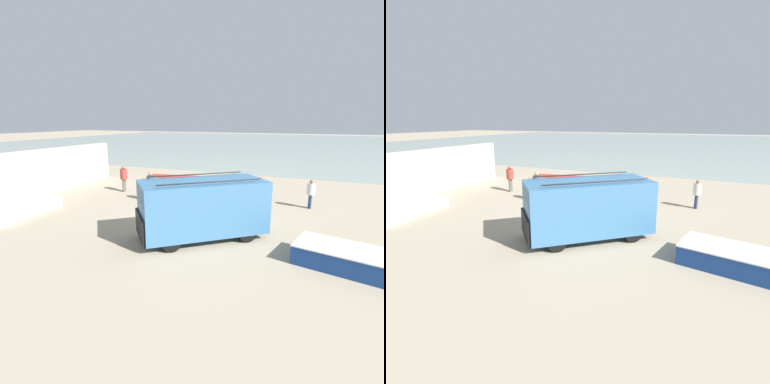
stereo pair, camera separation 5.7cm
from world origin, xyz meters
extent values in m
plane|color=tan|center=(0.00, 0.00, 0.00)|extent=(200.00, 200.00, 0.00)
cube|color=#99A89E|center=(0.00, 52.00, 0.00)|extent=(120.00, 80.00, 0.01)
cube|color=#BCB7AD|center=(-11.05, 1.00, 1.44)|extent=(0.50, 10.55, 2.87)
cube|color=teal|center=(1.45, -2.99, 1.33)|extent=(5.16, 4.88, 2.09)
cube|color=black|center=(-0.46, -4.65, 0.75)|extent=(1.37, 1.56, 0.94)
cube|color=#1E232D|center=(-0.40, -4.60, 1.96)|extent=(1.29, 1.47, 0.67)
cylinder|color=black|center=(0.91, -4.71, 0.37)|extent=(0.70, 0.65, 0.74)
cylinder|color=black|center=(-0.33, -3.28, 0.37)|extent=(0.70, 0.65, 0.74)
cylinder|color=black|center=(3.23, -2.69, 0.37)|extent=(0.70, 0.65, 0.74)
cylinder|color=black|center=(1.99, -1.26, 0.37)|extent=(0.70, 0.65, 0.74)
cylinder|color=black|center=(2.00, -3.62, 2.49)|extent=(3.10, 2.71, 0.05)
cylinder|color=black|center=(0.90, -2.35, 2.49)|extent=(3.10, 2.71, 0.05)
cube|color=navy|center=(7.23, -3.61, 0.32)|extent=(4.46, 2.45, 0.63)
cube|color=silver|center=(7.23, -3.61, 0.57)|extent=(0.50, 1.50, 0.05)
cube|color=silver|center=(7.23, -3.61, 0.65)|extent=(4.50, 2.47, 0.04)
cube|color=#234CA3|center=(1.34, 6.10, 0.28)|extent=(2.35, 3.99, 0.57)
cone|color=#234CA3|center=(0.85, 8.33, 0.28)|extent=(0.70, 0.92, 0.54)
cube|color=#B22D23|center=(1.34, 6.10, 0.50)|extent=(1.46, 0.51, 0.05)
cube|color=#B22D23|center=(1.34, 6.10, 0.59)|extent=(2.37, 4.03, 0.04)
cube|color=#ADA89E|center=(-7.92, -3.82, 0.27)|extent=(1.68, 4.12, 0.53)
cone|color=#ADA89E|center=(-8.20, -1.39, 0.27)|extent=(0.60, 0.93, 0.51)
cube|color=silver|center=(-7.92, -3.82, 0.47)|extent=(1.14, 0.33, 0.05)
cube|color=silver|center=(-7.92, -3.82, 0.55)|extent=(1.69, 4.16, 0.04)
cube|color=#ADA89E|center=(-4.55, 6.11, 0.26)|extent=(3.93, 1.82, 0.52)
cone|color=#ADA89E|center=(-6.83, 5.75, 0.26)|extent=(0.90, 0.62, 0.50)
cube|color=#B22D23|center=(-4.55, 6.11, 0.46)|extent=(0.38, 1.17, 0.05)
cube|color=#B22D23|center=(-4.55, 6.11, 0.54)|extent=(3.97, 1.84, 0.04)
cylinder|color=navy|center=(-3.41, 1.13, 0.42)|extent=(0.16, 0.16, 0.85)
cylinder|color=navy|center=(-3.52, 1.00, 0.42)|extent=(0.16, 0.16, 0.85)
cylinder|color=#424C5B|center=(-3.46, 1.06, 1.19)|extent=(0.46, 0.46, 0.67)
sphere|color=tan|center=(-3.46, 1.06, 1.64)|extent=(0.23, 0.23, 0.23)
cylinder|color=navy|center=(5.24, 3.36, 0.39)|extent=(0.14, 0.14, 0.77)
cylinder|color=navy|center=(5.29, 3.21, 0.39)|extent=(0.14, 0.14, 0.77)
cylinder|color=silver|center=(5.27, 3.29, 1.08)|extent=(0.42, 0.42, 0.61)
sphere|color=#8C664C|center=(5.27, 3.29, 1.49)|extent=(0.21, 0.21, 0.21)
cylinder|color=#5B564C|center=(-6.37, 2.34, 0.43)|extent=(0.16, 0.16, 0.86)
cylinder|color=#5B564C|center=(-6.40, 2.52, 0.43)|extent=(0.16, 0.16, 0.86)
cylinder|color=#993833|center=(-6.39, 2.43, 1.20)|extent=(0.47, 0.47, 0.68)
sphere|color=#8C664C|center=(-6.39, 2.43, 1.66)|extent=(0.23, 0.23, 0.23)
camera|label=1|loc=(5.72, -13.73, 4.71)|focal=28.00mm
camera|label=2|loc=(5.77, -13.71, 4.71)|focal=28.00mm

